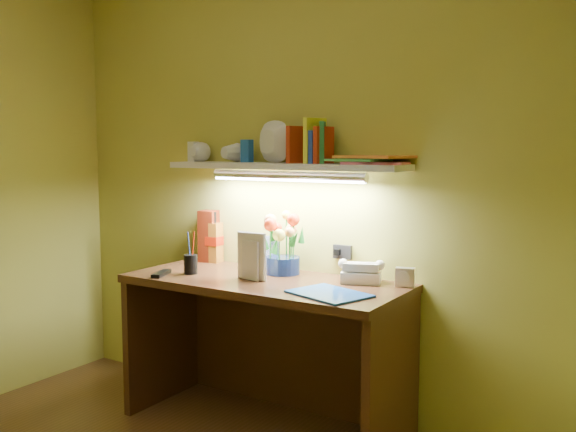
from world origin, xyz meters
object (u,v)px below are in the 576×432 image
object	(u,v)px
telephone	(361,271)
whisky_bottle	(214,237)
desk	(265,353)
flower_bouquet	(283,244)
desk_clock	(405,277)

from	to	relation	value
telephone	whisky_bottle	xyz separation A→B (m)	(-0.94, 0.06, 0.09)
desk	whisky_bottle	xyz separation A→B (m)	(-0.51, 0.24, 0.52)
flower_bouquet	whisky_bottle	world-z (taller)	flower_bouquet
telephone	flower_bouquet	bearing A→B (deg)	162.14
desk	telephone	world-z (taller)	telephone
flower_bouquet	telephone	world-z (taller)	flower_bouquet
desk	flower_bouquet	size ratio (longest dim) A/B	4.60
desk	telephone	bearing A→B (deg)	23.03
desk_clock	flower_bouquet	bearing A→B (deg)	168.71
flower_bouquet	whisky_bottle	bearing A→B (deg)	171.87
telephone	desk	bearing A→B (deg)	-176.96
flower_bouquet	desk	bearing A→B (deg)	-90.21
whisky_bottle	desk_clock	bearing A→B (deg)	-1.45
desk	whisky_bottle	bearing A→B (deg)	154.52
desk	desk_clock	distance (m)	0.80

